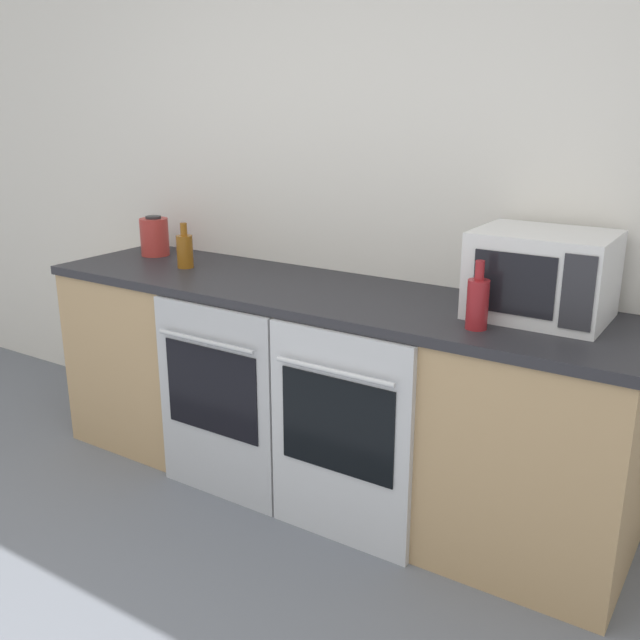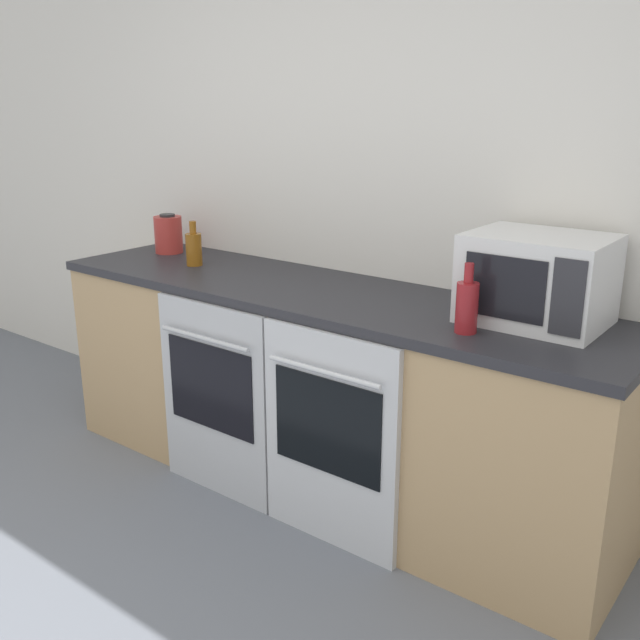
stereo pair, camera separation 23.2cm
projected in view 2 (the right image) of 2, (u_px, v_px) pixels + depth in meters
wall_back at (370, 189)px, 3.16m from camera, size 10.00×0.06×2.60m
counter_back at (321, 389)px, 3.14m from camera, size 2.66×0.68×0.92m
oven_left at (213, 400)px, 3.07m from camera, size 0.61×0.06×0.87m
oven_right at (329, 440)px, 2.71m from camera, size 0.61×0.06×0.87m
microwave at (538, 279)px, 2.52m from camera, size 0.48×0.38×0.32m
bottle_amber at (194, 248)px, 3.42m from camera, size 0.08×0.08×0.21m
bottle_red at (467, 306)px, 2.42m from camera, size 0.08×0.08×0.24m
kettle at (168, 234)px, 3.70m from camera, size 0.14×0.14×0.20m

